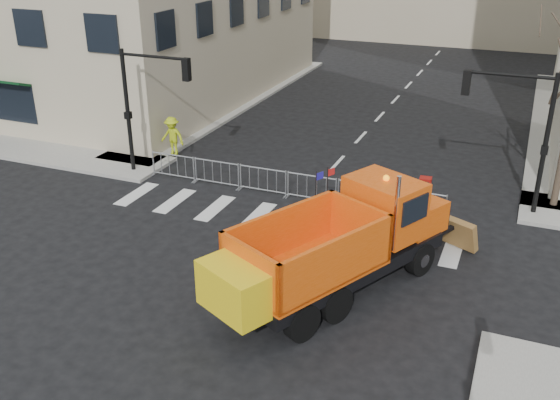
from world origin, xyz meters
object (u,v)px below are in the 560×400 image
at_px(plow_truck, 336,244).
at_px(newspaper_box, 424,191).
at_px(cop_a, 422,211).
at_px(cop_b, 405,203).
at_px(cop_c, 403,216).
at_px(worker, 172,136).

height_order(plow_truck, newspaper_box, plow_truck).
bearing_deg(cop_a, cop_b, -69.92).
bearing_deg(cop_c, newspaper_box, -155.91).
relative_size(cop_b, cop_c, 0.95).
xyz_separation_m(cop_c, newspaper_box, (0.22, 2.82, -0.16)).
relative_size(plow_truck, newspaper_box, 8.78).
height_order(cop_a, worker, cop_a).
bearing_deg(cop_a, newspaper_box, -105.28).
height_order(plow_truck, worker, plow_truck).
xyz_separation_m(plow_truck, worker, (-10.48, 8.15, -0.57)).
bearing_deg(worker, cop_c, -14.95).
distance_m(cop_b, cop_c, 1.21).
distance_m(cop_a, cop_b, 1.15).
relative_size(plow_truck, cop_b, 5.88).
xyz_separation_m(cop_a, cop_b, (-0.78, 0.83, -0.18)).
xyz_separation_m(plow_truck, newspaper_box, (1.34, 7.05, -0.94)).
bearing_deg(worker, newspaper_box, -1.59).
xyz_separation_m(cop_a, cop_c, (-0.57, -0.37, -0.14)).
relative_size(plow_truck, cop_a, 4.84).
distance_m(plow_truck, cop_a, 4.94).
distance_m(plow_truck, cop_c, 4.44).
relative_size(worker, newspaper_box, 1.67).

